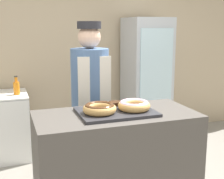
% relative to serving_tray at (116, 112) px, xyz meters
% --- Properties ---
extents(wall_back, '(8.00, 0.06, 2.70)m').
position_rel_serving_tray_xyz_m(wall_back, '(0.00, 2.13, 0.37)').
color(wall_back, tan).
rests_on(wall_back, ground_plane).
extents(display_counter, '(1.32, 0.65, 0.96)m').
position_rel_serving_tray_xyz_m(display_counter, '(0.00, 0.00, -0.49)').
color(display_counter, '#4C4742').
rests_on(display_counter, ground_plane).
extents(serving_tray, '(0.61, 0.45, 0.02)m').
position_rel_serving_tray_xyz_m(serving_tray, '(0.00, 0.00, 0.00)').
color(serving_tray, '#2D2D33').
rests_on(serving_tray, display_counter).
extents(donut_chocolate_glaze, '(0.27, 0.27, 0.08)m').
position_rel_serving_tray_xyz_m(donut_chocolate_glaze, '(-0.15, -0.03, 0.05)').
color(donut_chocolate_glaze, tan).
rests_on(donut_chocolate_glaze, serving_tray).
extents(donut_light_glaze, '(0.27, 0.27, 0.08)m').
position_rel_serving_tray_xyz_m(donut_light_glaze, '(0.15, -0.03, 0.05)').
color(donut_light_glaze, tan).
rests_on(donut_light_glaze, serving_tray).
extents(brownie_back_left, '(0.09, 0.09, 0.03)m').
position_rel_serving_tray_xyz_m(brownie_back_left, '(-0.06, 0.17, 0.03)').
color(brownie_back_left, '#382111').
rests_on(brownie_back_left, serving_tray).
extents(brownie_back_right, '(0.09, 0.09, 0.03)m').
position_rel_serving_tray_xyz_m(brownie_back_right, '(0.06, 0.17, 0.03)').
color(brownie_back_right, '#382111').
rests_on(brownie_back_right, serving_tray).
extents(baker_person, '(0.38, 0.38, 1.71)m').
position_rel_serving_tray_xyz_m(baker_person, '(-0.04, 0.67, -0.07)').
color(baker_person, '#4C4C51').
rests_on(baker_person, ground_plane).
extents(beverage_fridge, '(0.57, 0.63, 1.78)m').
position_rel_serving_tray_xyz_m(beverage_fridge, '(1.09, 1.73, -0.09)').
color(beverage_fridge, '#ADB2B7').
rests_on(beverage_fridge, ground_plane).
extents(bottle_orange, '(0.08, 0.08, 0.23)m').
position_rel_serving_tray_xyz_m(bottle_orange, '(-0.72, 1.65, -0.06)').
color(bottle_orange, orange).
rests_on(bottle_orange, chest_freezer).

